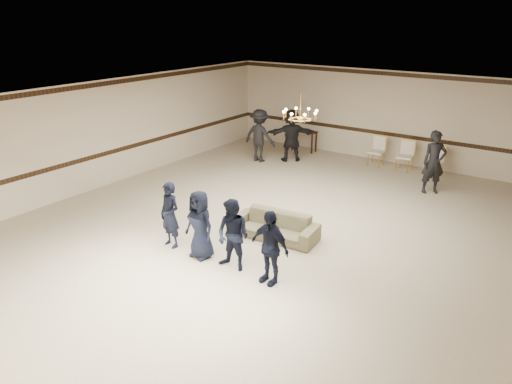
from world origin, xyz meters
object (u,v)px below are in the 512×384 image
boy_b (200,225)px  banquet_chair_right (435,161)px  adult_right (434,162)px  boy_a (170,215)px  boy_d (270,247)px  console_table (304,141)px  chandelier (301,106)px  adult_mid (292,135)px  adult_left (260,136)px  banquet_chair_mid (405,156)px  banquet_chair_left (376,152)px  settee (275,226)px  boy_c (233,235)px

boy_b → banquet_chair_right: bearing=79.5°
adult_right → boy_a: bearing=-156.3°
boy_d → console_table: size_ratio=1.58×
chandelier → adult_mid: 5.22m
banquet_chair_right → adult_left: bearing=-158.0°
adult_mid → banquet_chair_mid: 3.95m
boy_a → banquet_chair_left: (1.50, 8.51, -0.25)m
boy_b → console_table: bearing=111.9°
adult_left → banquet_chair_left: bearing=-153.9°
settee → adult_left: adult_left is taller
boy_b → banquet_chair_right: size_ratio=1.50×
adult_left → adult_mid: size_ratio=1.00×
boy_b → adult_left: 7.31m
banquet_chair_mid → boy_b: bearing=-106.7°
boy_b → adult_right: bearing=73.5°
boy_d → banquet_chair_mid: size_ratio=1.50×
boy_c → adult_left: 7.73m
adult_left → banquet_chair_mid: (4.65, 1.87, -0.43)m
boy_b → settee: bearing=71.7°
settee → banquet_chair_mid: bearing=77.2°
console_table → adult_right: bearing=-14.6°
adult_left → banquet_chair_right: adult_left is taller
boy_b → banquet_chair_mid: 8.67m
chandelier → banquet_chair_left: size_ratio=0.92×
adult_mid → banquet_chair_mid: bearing=157.6°
adult_mid → banquet_chair_left: size_ratio=1.83×
adult_mid → adult_left: bearing=-1.9°
banquet_chair_left → banquet_chair_mid: (1.00, 0.00, 0.00)m
boy_d → boy_b: bearing=-173.1°
boy_b → adult_mid: 7.65m
boy_c → adult_right: bearing=72.6°
chandelier → boy_a: bearing=-113.2°
boy_c → banquet_chair_right: size_ratio=1.50×
chandelier → boy_c: chandelier is taller
banquet_chair_mid → boy_a: bearing=-112.4°
console_table → boy_a: bearing=-76.5°
settee → adult_mid: (-2.95, 5.61, 0.64)m
adult_right → settee: bearing=-149.7°
boy_d → console_table: boy_d is taller
boy_a → banquet_chair_right: bearing=74.1°
banquet_chair_left → adult_right: bearing=-34.8°
settee → adult_right: 5.67m
boy_b → banquet_chair_mid: bearing=85.9°
adult_left → adult_mid: same height
adult_mid → chandelier: bearing=83.4°
boy_b → boy_c: (0.90, 0.00, 0.00)m
chandelier → boy_b: 3.93m
boy_d → adult_mid: bearing=125.2°
boy_b → banquet_chair_left: size_ratio=1.50×
adult_right → adult_left: bearing=145.6°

